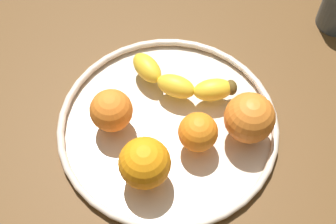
% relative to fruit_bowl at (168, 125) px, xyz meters
% --- Properties ---
extents(ground_plane, '(1.22, 1.22, 0.04)m').
position_rel_fruit_bowl_xyz_m(ground_plane, '(0.00, 0.00, -0.03)').
color(ground_plane, brown).
extents(fruit_bowl, '(0.36, 0.36, 0.02)m').
position_rel_fruit_bowl_xyz_m(fruit_bowl, '(0.00, 0.00, 0.00)').
color(fruit_bowl, beige).
rests_on(fruit_bowl, ground_plane).
extents(banana, '(0.20, 0.08, 0.04)m').
position_rel_fruit_bowl_xyz_m(banana, '(-0.01, 0.07, 0.03)').
color(banana, yellow).
rests_on(banana, fruit_bowl).
extents(orange_center, '(0.06, 0.06, 0.06)m').
position_rel_fruit_bowl_xyz_m(orange_center, '(0.06, -0.01, 0.04)').
color(orange_center, orange).
rests_on(orange_center, fruit_bowl).
extents(orange_front_right, '(0.08, 0.08, 0.08)m').
position_rel_fruit_bowl_xyz_m(orange_front_right, '(0.01, -0.10, 0.05)').
color(orange_front_right, orange).
rests_on(orange_front_right, fruit_bowl).
extents(orange_back_right, '(0.08, 0.08, 0.08)m').
position_rel_fruit_bowl_xyz_m(orange_back_right, '(0.12, 0.04, 0.05)').
color(orange_back_right, orange).
rests_on(orange_back_right, fruit_bowl).
extents(orange_back_left, '(0.07, 0.07, 0.07)m').
position_rel_fruit_bowl_xyz_m(orange_back_left, '(-0.08, -0.04, 0.04)').
color(orange_back_left, orange).
rests_on(orange_back_left, fruit_bowl).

